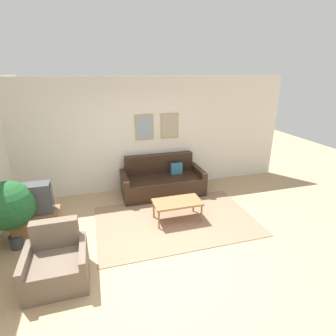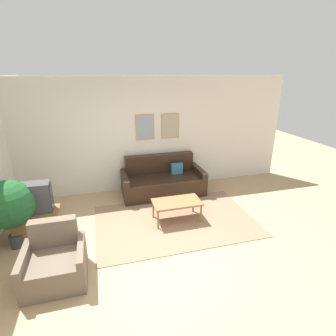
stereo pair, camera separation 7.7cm
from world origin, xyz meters
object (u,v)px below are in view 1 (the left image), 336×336
Objects in this scene: armchair at (57,264)px; potted_plant_tall at (9,206)px; couch at (162,181)px; coffee_table at (177,203)px; tv at (33,199)px.

potted_plant_tall reaches higher than armchair.
coffee_table is at bearing -91.80° from couch.
couch is 3.26× the size of tv.
tv is 0.50× the size of potted_plant_tall.
coffee_table is at bearing 8.79° from armchair.
couch is at bearing 25.32° from potted_plant_tall.
potted_plant_tall is (-2.89, -1.37, 0.47)m from couch.
armchair reaches higher than coffee_table.
couch is 3.18m from armchair.
couch is at bearing 88.20° from coffee_table.
tv is at bearing 26.86° from potted_plant_tall.
armchair is at bearing -132.56° from couch.
coffee_table is (-0.04, -1.30, 0.08)m from couch.
armchair is (-2.15, -2.34, -0.03)m from couch.
coffee_table is at bearing -2.21° from tv.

